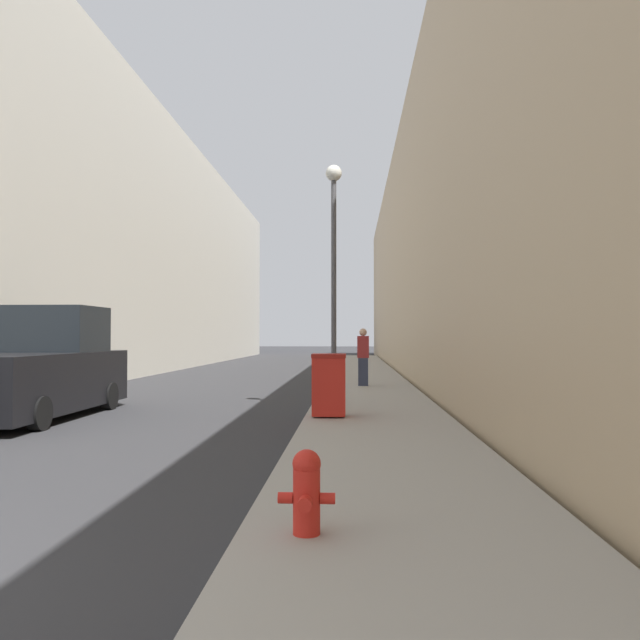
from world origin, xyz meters
name	(u,v)px	position (x,y,z in m)	size (l,w,h in m)	color
sidewalk_right	(367,386)	(4.94, 18.00, 0.08)	(2.89, 60.00, 0.15)	#9E998E
building_left_glass	(41,241)	(-10.37, 26.00, 6.23)	(12.00, 60.00, 12.47)	beige
building_right_stone	(528,254)	(12.48, 26.00, 5.46)	(12.00, 60.00, 10.92)	tan
fire_hydrant	(307,490)	(4.07, 2.21, 0.51)	(0.46, 0.35, 0.68)	red
trash_bin	(329,384)	(3.98, 9.47, 0.79)	(0.67, 0.63, 1.24)	red
lamppost	(334,256)	(4.00, 11.87, 3.64)	(0.38, 0.38, 5.64)	#4C4C51
pickup_truck	(36,371)	(-2.33, 10.20, 0.99)	(2.27, 5.31, 2.40)	black
pedestrian_on_sidewalk	(363,357)	(4.78, 17.10, 1.07)	(0.37, 0.24, 1.82)	#2D3347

